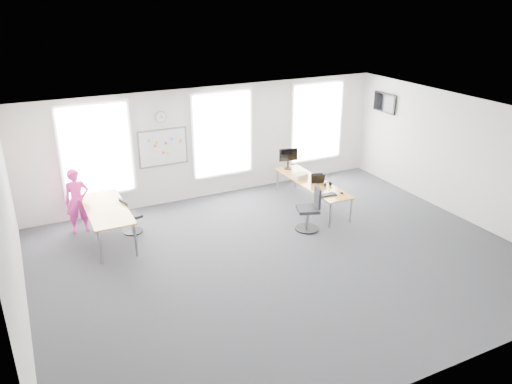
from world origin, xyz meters
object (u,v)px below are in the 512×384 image
keyboard (327,195)px  monitor (288,157)px  chair_right (310,211)px  chair_left (130,218)px  desk_left (106,211)px  desk_right (312,183)px  person (77,201)px  headphones (328,184)px

keyboard → monitor: bearing=98.3°
chair_right → chair_left: bearing=-94.7°
desk_left → chair_right: 4.67m
desk_right → desk_left: size_ratio=1.26×
person → monitor: 5.63m
desk_left → chair_left: 0.64m
monitor → keyboard: bearing=-82.6°
desk_right → person: bearing=168.7°
desk_left → monitor: (5.12, 0.77, 0.29)m
chair_left → keyboard: 4.72m
headphones → chair_right: bearing=-150.9°
person → monitor: bearing=0.3°
person → keyboard: (5.50, -2.09, -0.09)m
chair_right → keyboard: bearing=129.8°
desk_left → monitor: bearing=8.6°
chair_left → headphones: 4.95m
desk_right → monitor: (-0.06, 1.16, 0.40)m
chair_left → monitor: size_ratio=1.46×
desk_left → monitor: 5.18m
person → monitor: size_ratio=2.62×
headphones → person: bearing=156.5°
chair_left → desk_right: bearing=-110.1°
desk_right → monitor: bearing=92.8°
desk_right → headphones: (0.19, -0.43, 0.10)m
desk_right → headphones: size_ratio=14.10×
desk_right → headphones: 0.48m
chair_left → headphones: (4.84, -0.96, 0.34)m
chair_right → headphones: size_ratio=5.54×
desk_right → chair_left: (-4.65, 0.53, -0.25)m
desk_right → monitor: size_ratio=4.67×
desk_right → person: (-5.68, 1.14, 0.15)m
desk_right → keyboard: size_ratio=5.54×
person → headphones: 6.08m
monitor → desk_right: bearing=-76.5°
desk_right → chair_right: (-0.78, -1.18, -0.15)m
chair_right → keyboard: size_ratio=2.18×
desk_right → chair_right: bearing=-123.4°
person → keyboard: 5.89m
desk_left → headphones: size_ratio=11.18×
keyboard → chair_left: bearing=173.2°
chair_right → headphones: chair_right is taller
desk_right → chair_left: bearing=173.5°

